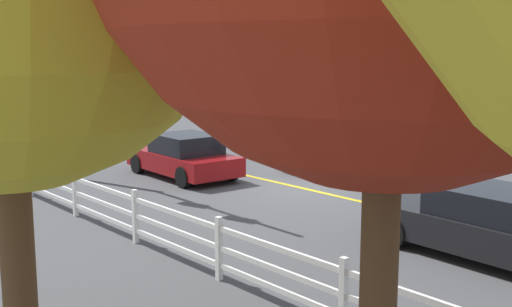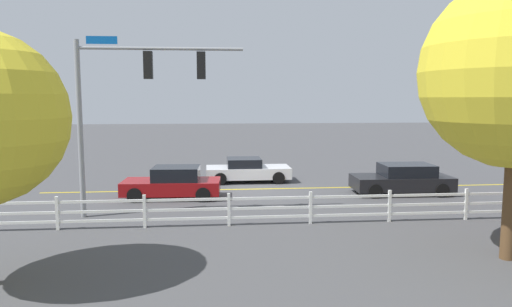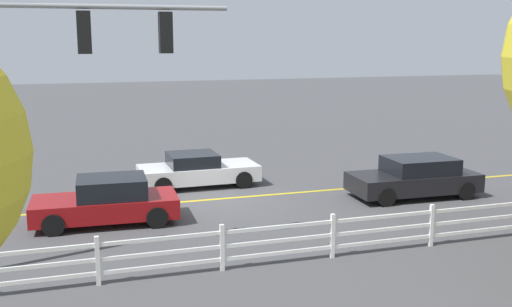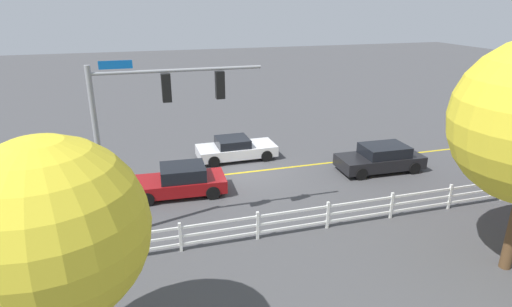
{
  "view_description": "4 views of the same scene",
  "coord_description": "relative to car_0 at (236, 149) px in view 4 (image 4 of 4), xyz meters",
  "views": [
    {
      "loc": [
        -12.9,
        12.94,
        4.0
      ],
      "look_at": [
        -0.23,
        1.97,
        1.28
      ],
      "focal_mm": 44.05,
      "sensor_mm": 36.0,
      "label": 1
    },
    {
      "loc": [
        1.87,
        22.4,
        4.42
      ],
      "look_at": [
        -0.11,
        1.29,
        1.91
      ],
      "focal_mm": 32.73,
      "sensor_mm": 36.0,
      "label": 2
    },
    {
      "loc": [
        4.82,
        19.99,
        5.49
      ],
      "look_at": [
        -1.41,
        0.61,
        1.66
      ],
      "focal_mm": 42.9,
      "sensor_mm": 36.0,
      "label": 3
    },
    {
      "loc": [
        5.34,
        19.77,
        8.53
      ],
      "look_at": [
        -0.2,
        1.12,
        1.43
      ],
      "focal_mm": 29.42,
      "sensor_mm": 36.0,
      "label": 4
    }
  ],
  "objects": [
    {
      "name": "car_1",
      "position": [
        3.6,
        3.81,
        0.06
      ],
      "size": [
        4.37,
        2.15,
        1.41
      ],
      "rotation": [
        0.0,
        0.0,
        -0.05
      ],
      "color": "maroon",
      "rests_on": "ground_plane"
    },
    {
      "name": "car_2",
      "position": [
        -6.96,
        3.88,
        0.08
      ],
      "size": [
        4.54,
        2.11,
        1.4
      ],
      "rotation": [
        0.0,
        0.0,
        -0.03
      ],
      "color": "black",
      "rests_on": "ground_plane"
    },
    {
      "name": "tree_3",
      "position": [
        7.22,
        13.28,
        3.36
      ],
      "size": [
        4.12,
        4.12,
        6.04
      ],
      "color": "brown",
      "rests_on": "ground_plane"
    },
    {
      "name": "car_0",
      "position": [
        0.0,
        0.0,
        0.0
      ],
      "size": [
        4.45,
        2.04,
        1.26
      ],
      "rotation": [
        0.0,
        0.0,
        3.15
      ],
      "color": "silver",
      "rests_on": "ground_plane"
    },
    {
      "name": "white_rail_fence",
      "position": [
        -3.05,
        8.61,
        -0.01
      ],
      "size": [
        26.1,
        0.1,
        1.15
      ],
      "color": "white",
      "rests_on": "ground_plane"
    },
    {
      "name": "ground_plane",
      "position": [
        -0.05,
        2.12,
        -0.61
      ],
      "size": [
        120.0,
        120.0,
        0.0
      ],
      "primitive_type": "plane",
      "color": "#444447"
    },
    {
      "name": "lane_center_stripe",
      "position": [
        -4.05,
        2.12,
        -0.61
      ],
      "size": [
        28.0,
        0.16,
        0.01
      ],
      "primitive_type": "cube",
      "color": "gold",
      "rests_on": "ground_plane"
    },
    {
      "name": "signal_assembly",
      "position": [
        4.91,
        6.89,
        4.03
      ],
      "size": [
        6.1,
        0.38,
        6.65
      ],
      "color": "gray",
      "rests_on": "ground_plane"
    }
  ]
}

